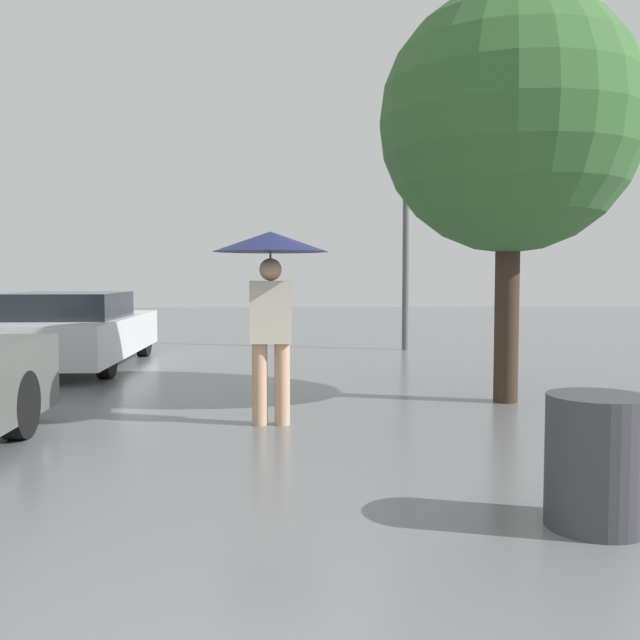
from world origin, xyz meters
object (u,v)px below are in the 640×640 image
parked_car_farthest (71,331)px  trash_bin (596,461)px  street_lamp (406,199)px  tree (510,123)px  pedestrian (271,269)px

parked_car_farthest → trash_bin: (5.02, -7.35, -0.19)m
street_lamp → trash_bin: (-0.60, -9.56, -2.47)m
parked_car_farthest → tree: size_ratio=0.96×
pedestrian → tree: bearing=22.6°
tree → street_lamp: bearing=91.5°
tree → pedestrian: bearing=-157.4°
pedestrian → trash_bin: bearing=-56.8°
tree → parked_car_farthest: bearing=149.3°
parked_car_farthest → street_lamp: street_lamp is taller
parked_car_farthest → trash_bin: size_ratio=5.78×
parked_car_farthest → tree: 7.16m
pedestrian → tree: (2.61, 1.09, 1.61)m
tree → street_lamp: 5.63m
tree → street_lamp: street_lamp is taller
parked_car_farthest → pedestrian: bearing=-55.0°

